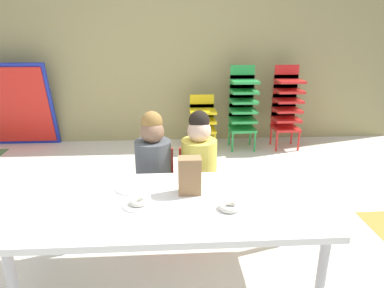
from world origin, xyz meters
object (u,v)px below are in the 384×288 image
(craft_table, at_px, (171,209))
(kid_chair_red_stack, at_px, (287,103))
(kid_chair_green_stack, at_px, (243,104))
(donut_powdered_loose, at_px, (229,207))
(kid_chair_yellow_stack, at_px, (202,118))
(donut_powdered_on_plate, at_px, (139,201))
(seated_child_middle_seat, at_px, (199,160))
(paper_bag_brown, at_px, (190,176))
(paper_plate_near_edge, at_px, (139,204))
(seated_child_near_camera, at_px, (153,161))
(paper_plate_center_table, at_px, (131,188))
(folded_activity_table, at_px, (17,106))

(craft_table, height_order, kid_chair_red_stack, kid_chair_red_stack)
(kid_chair_green_stack, bearing_deg, donut_powdered_loose, -103.08)
(kid_chair_yellow_stack, xyz_separation_m, kid_chair_red_stack, (1.06, 0.00, 0.18))
(craft_table, relative_size, donut_powdered_on_plate, 16.40)
(seated_child_middle_seat, distance_m, donut_powdered_on_plate, 0.75)
(paper_bag_brown, bearing_deg, kid_chair_red_stack, 59.94)
(paper_plate_near_edge, distance_m, donut_powdered_on_plate, 0.02)
(seated_child_near_camera, bearing_deg, kid_chair_green_stack, 60.47)
(seated_child_near_camera, distance_m, paper_plate_center_table, 0.46)
(seated_child_middle_seat, relative_size, paper_plate_center_table, 5.10)
(kid_chair_red_stack, height_order, folded_activity_table, folded_activity_table)
(craft_table, distance_m, folded_activity_table, 3.30)
(paper_plate_center_table, distance_m, donut_powdered_on_plate, 0.21)
(seated_child_middle_seat, distance_m, paper_bag_brown, 0.54)
(seated_child_middle_seat, xyz_separation_m, paper_plate_center_table, (-0.45, -0.45, 0.01))
(paper_bag_brown, relative_size, paper_plate_center_table, 1.22)
(seated_child_middle_seat, relative_size, paper_bag_brown, 4.17)
(donut_powdered_on_plate, bearing_deg, donut_powdered_loose, -8.58)
(folded_activity_table, distance_m, donut_powdered_loose, 3.57)
(seated_child_near_camera, distance_m, donut_powdered_on_plate, 0.65)
(kid_chair_green_stack, height_order, kid_chair_red_stack, same)
(donut_powdered_loose, bearing_deg, seated_child_near_camera, 121.24)
(kid_chair_yellow_stack, distance_m, paper_bag_brown, 2.36)
(craft_table, distance_m, kid_chair_yellow_stack, 2.46)
(kid_chair_red_stack, bearing_deg, craft_table, -121.01)
(paper_bag_brown, xyz_separation_m, donut_powdered_on_plate, (-0.28, -0.13, -0.09))
(kid_chair_green_stack, bearing_deg, seated_child_middle_seat, -110.95)
(kid_chair_red_stack, relative_size, paper_plate_near_edge, 5.78)
(craft_table, xyz_separation_m, donut_powdered_loose, (0.31, -0.10, 0.06))
(kid_chair_red_stack, relative_size, paper_bag_brown, 4.73)
(kid_chair_green_stack, bearing_deg, paper_plate_near_edge, -113.58)
(kid_chair_red_stack, distance_m, paper_plate_near_edge, 2.95)
(paper_plate_near_edge, xyz_separation_m, paper_plate_center_table, (-0.07, 0.20, 0.00))
(paper_plate_center_table, bearing_deg, kid_chair_green_stack, 63.19)
(folded_activity_table, relative_size, paper_bag_brown, 4.94)
(craft_table, bearing_deg, donut_powdered_on_plate, -170.33)
(seated_child_near_camera, bearing_deg, seated_child_middle_seat, 0.00)
(kid_chair_red_stack, relative_size, folded_activity_table, 0.96)
(seated_child_near_camera, relative_size, paper_plate_near_edge, 5.10)
(seated_child_middle_seat, relative_size, donut_powdered_loose, 7.75)
(paper_plate_near_edge, relative_size, donut_powdered_loose, 1.52)
(folded_activity_table, relative_size, donut_powdered_loose, 9.17)
(seated_child_middle_seat, xyz_separation_m, kid_chair_green_stack, (0.69, 1.81, 0.02))
(craft_table, bearing_deg, kid_chair_green_stack, 69.65)
(donut_powdered_on_plate, bearing_deg, paper_plate_near_edge, 0.00)
(kid_chair_red_stack, distance_m, paper_bag_brown, 2.69)
(donut_powdered_on_plate, bearing_deg, kid_chair_red_stack, 56.42)
(paper_bag_brown, bearing_deg, kid_chair_yellow_stack, 83.02)
(paper_plate_near_edge, height_order, donut_powdered_loose, donut_powdered_loose)
(folded_activity_table, relative_size, paper_plate_center_table, 6.04)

